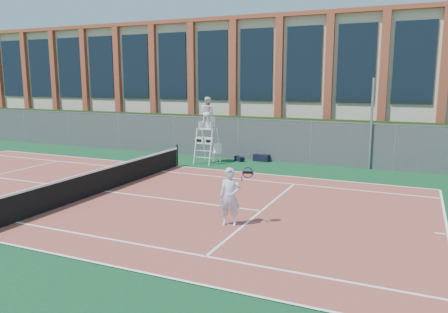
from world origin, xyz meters
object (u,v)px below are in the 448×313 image
at_px(umpire_chair, 207,114).
at_px(tennis_player, 230,197).
at_px(plastic_chair, 217,151).
at_px(steel_pole, 371,124).

bearing_deg(umpire_chair, tennis_player, -60.19).
relative_size(plastic_chair, tennis_player, 0.56).
distance_m(steel_pole, umpire_chair, 8.07).
relative_size(umpire_chair, tennis_player, 2.00).
xyz_separation_m(umpire_chair, plastic_chair, (0.28, 0.59, -1.96)).
xyz_separation_m(steel_pole, plastic_chair, (-7.60, -1.06, -1.61)).
bearing_deg(tennis_player, steel_pole, 74.64).
relative_size(umpire_chair, plastic_chair, 3.60).
xyz_separation_m(umpire_chair, tennis_player, (5.03, -8.77, -1.64)).
height_order(steel_pole, umpire_chair, steel_pole).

